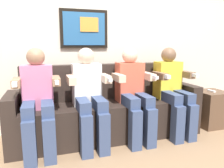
{
  "coord_description": "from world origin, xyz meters",
  "views": [
    {
      "loc": [
        -0.74,
        -2.14,
        1.13
      ],
      "look_at": [
        0.0,
        0.15,
        0.7
      ],
      "focal_mm": 34.24,
      "sensor_mm": 36.0,
      "label": 1
    }
  ],
  "objects_px": {
    "person_left_center": "(89,93)",
    "side_table_right": "(211,108)",
    "couch": "(108,112)",
    "person_leftmost": "(38,97)",
    "person_rightmost": "(172,88)",
    "person_right_center": "(133,90)",
    "spare_remote_on_table": "(211,91)"
  },
  "relations": [
    {
      "from": "person_left_center",
      "to": "side_table_right",
      "type": "bearing_deg",
      "value": 1.97
    },
    {
      "from": "person_left_center",
      "to": "side_table_right",
      "type": "height_order",
      "value": "person_left_center"
    },
    {
      "from": "couch",
      "to": "person_leftmost",
      "type": "bearing_deg",
      "value": -168.28
    },
    {
      "from": "person_rightmost",
      "to": "person_right_center",
      "type": "bearing_deg",
      "value": 179.95
    },
    {
      "from": "person_leftmost",
      "to": "person_left_center",
      "type": "height_order",
      "value": "same"
    },
    {
      "from": "couch",
      "to": "person_leftmost",
      "type": "xyz_separation_m",
      "value": [
        -0.81,
        -0.17,
        0.29
      ]
    },
    {
      "from": "couch",
      "to": "spare_remote_on_table",
      "type": "bearing_deg",
      "value": -4.54
    },
    {
      "from": "side_table_right",
      "to": "spare_remote_on_table",
      "type": "relative_size",
      "value": 3.85
    },
    {
      "from": "person_left_center",
      "to": "spare_remote_on_table",
      "type": "bearing_deg",
      "value": 1.65
    },
    {
      "from": "person_right_center",
      "to": "person_rightmost",
      "type": "distance_m",
      "value": 0.54
    },
    {
      "from": "person_right_center",
      "to": "side_table_right",
      "type": "relative_size",
      "value": 2.22
    },
    {
      "from": "person_right_center",
      "to": "spare_remote_on_table",
      "type": "height_order",
      "value": "person_right_center"
    },
    {
      "from": "couch",
      "to": "person_left_center",
      "type": "xyz_separation_m",
      "value": [
        -0.27,
        -0.17,
        0.29
      ]
    },
    {
      "from": "person_right_center",
      "to": "spare_remote_on_table",
      "type": "xyz_separation_m",
      "value": [
        1.21,
        0.05,
        -0.1
      ]
    },
    {
      "from": "person_right_center",
      "to": "person_rightmost",
      "type": "xyz_separation_m",
      "value": [
        0.54,
        -0.0,
        0.0
      ]
    },
    {
      "from": "person_leftmost",
      "to": "person_right_center",
      "type": "relative_size",
      "value": 1.0
    },
    {
      "from": "person_right_center",
      "to": "person_leftmost",
      "type": "bearing_deg",
      "value": -179.98
    },
    {
      "from": "person_rightmost",
      "to": "side_table_right",
      "type": "distance_m",
      "value": 0.78
    },
    {
      "from": "person_left_center",
      "to": "spare_remote_on_table",
      "type": "height_order",
      "value": "person_left_center"
    },
    {
      "from": "person_rightmost",
      "to": "spare_remote_on_table",
      "type": "bearing_deg",
      "value": 4.36
    },
    {
      "from": "person_rightmost",
      "to": "person_left_center",
      "type": "bearing_deg",
      "value": 179.98
    },
    {
      "from": "person_rightmost",
      "to": "spare_remote_on_table",
      "type": "xyz_separation_m",
      "value": [
        0.67,
        0.05,
        -0.1
      ]
    },
    {
      "from": "couch",
      "to": "person_leftmost",
      "type": "height_order",
      "value": "person_leftmost"
    },
    {
      "from": "person_left_center",
      "to": "person_rightmost",
      "type": "xyz_separation_m",
      "value": [
        1.08,
        -0.0,
        0.0
      ]
    },
    {
      "from": "person_leftmost",
      "to": "person_rightmost",
      "type": "height_order",
      "value": "same"
    },
    {
      "from": "person_leftmost",
      "to": "couch",
      "type": "bearing_deg",
      "value": 11.72
    },
    {
      "from": "couch",
      "to": "side_table_right",
      "type": "distance_m",
      "value": 1.51
    },
    {
      "from": "person_leftmost",
      "to": "side_table_right",
      "type": "relative_size",
      "value": 2.22
    },
    {
      "from": "person_leftmost",
      "to": "spare_remote_on_table",
      "type": "relative_size",
      "value": 8.54
    },
    {
      "from": "person_right_center",
      "to": "side_table_right",
      "type": "distance_m",
      "value": 1.29
    },
    {
      "from": "spare_remote_on_table",
      "to": "side_table_right",
      "type": "bearing_deg",
      "value": 23.13
    },
    {
      "from": "person_rightmost",
      "to": "couch",
      "type": "bearing_deg",
      "value": 168.27
    }
  ]
}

